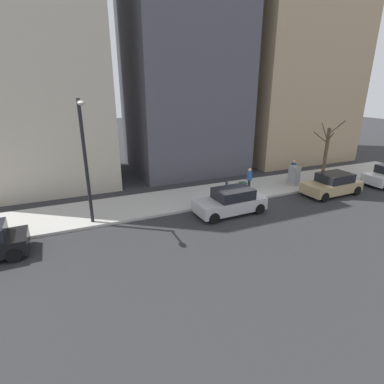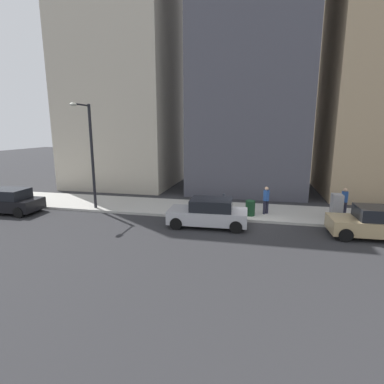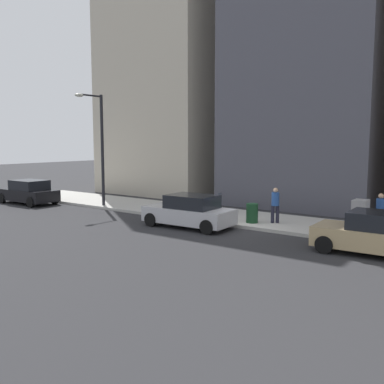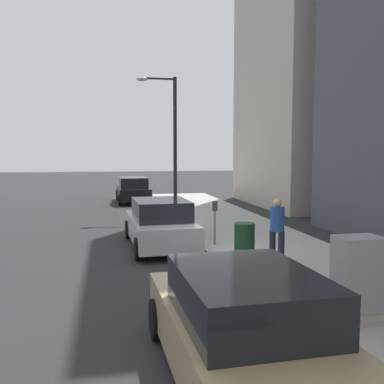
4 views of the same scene
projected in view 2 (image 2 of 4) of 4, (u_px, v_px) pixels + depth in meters
name	position (u px, v px, depth m)	size (l,w,h in m)	color
ground_plane	(242.00, 222.00, 16.98)	(120.00, 120.00, 0.00)	#2B2B2D
sidewalk	(244.00, 211.00, 18.87)	(4.00, 36.00, 0.15)	#B2AFA8
parked_car_tan	(377.00, 223.00, 14.38)	(2.03, 4.25, 1.52)	tan
parked_car_silver	(209.00, 213.00, 16.09)	(2.06, 4.26, 1.52)	#B7B7BC
parked_car_black	(7.00, 201.00, 18.72)	(2.00, 4.24, 1.52)	black
parking_meter	(224.00, 202.00, 17.44)	(0.14, 0.10, 1.35)	slate
utility_box	(336.00, 207.00, 16.94)	(0.83, 0.61, 1.43)	#A8A399
streetlamp	(89.00, 148.00, 18.42)	(1.97, 0.32, 6.50)	black
trash_bin	(250.00, 208.00, 17.63)	(0.56, 0.56, 0.90)	#14381E
pedestrian_near_meter	(344.00, 200.00, 17.53)	(0.37, 0.36, 1.66)	#1E1E2D
pedestrian_midblock	(266.00, 199.00, 17.88)	(0.36, 0.36, 1.66)	#1E1E2D
office_block_center	(252.00, 40.00, 24.12)	(9.14, 9.14, 24.35)	#4C4C56
office_tower_right	(123.00, 58.00, 26.68)	(9.16, 9.16, 22.65)	#BCB29E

